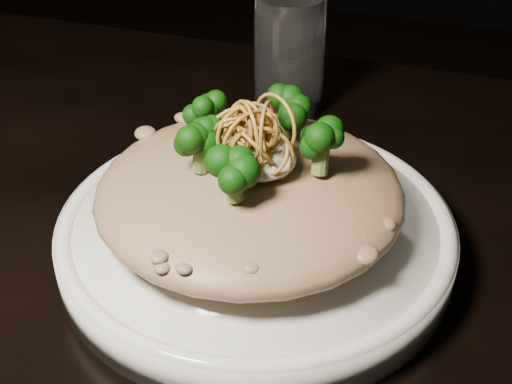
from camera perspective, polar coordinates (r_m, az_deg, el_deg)
table at (r=0.57m, az=2.27°, el=-14.09°), size 1.10×0.80×0.75m
plate at (r=0.53m, az=0.00°, el=-3.53°), size 0.29×0.29×0.03m
risotto at (r=0.51m, az=-0.52°, el=-0.01°), size 0.22×0.22×0.05m
broccoli at (r=0.49m, az=-0.18°, el=4.78°), size 0.12×0.12×0.05m
cheese at (r=0.49m, az=0.06°, el=2.72°), size 0.05×0.05×0.02m
shallots at (r=0.47m, az=-0.26°, el=5.51°), size 0.06×0.06×0.04m
drinking_glass at (r=0.70m, az=2.68°, el=10.92°), size 0.09×0.09×0.12m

